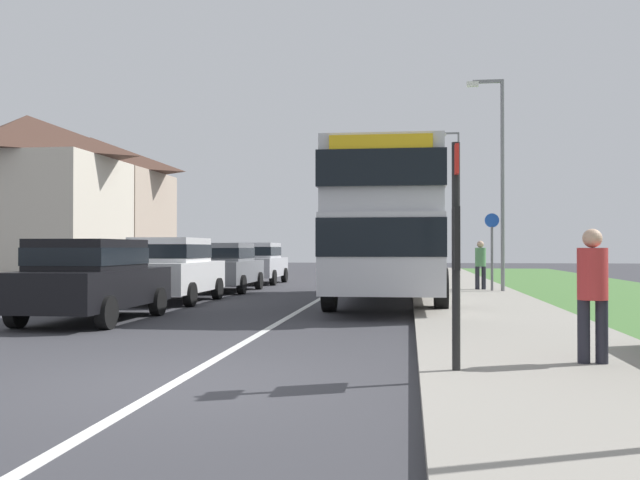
{
  "coord_description": "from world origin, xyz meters",
  "views": [
    {
      "loc": [
        2.49,
        -7.2,
        1.45
      ],
      "look_at": [
        0.78,
        6.29,
        1.6
      ],
      "focal_mm": 39.41,
      "sensor_mm": 36.0,
      "label": 1
    }
  ],
  "objects": [
    {
      "name": "house_terrace_far_side",
      "position": [
        -14.09,
        24.67,
        3.63
      ],
      "size": [
        7.35,
        12.26,
        7.26
      ],
      "color": "beige",
      "rests_on": "ground_plane"
    },
    {
      "name": "parked_car_black",
      "position": [
        -3.68,
        5.87,
        0.89
      ],
      "size": [
        1.9,
        4.13,
        1.61
      ],
      "color": "black",
      "rests_on": "ground_plane"
    },
    {
      "name": "pavement_near_side",
      "position": [
        4.2,
        6.0,
        0.06
      ],
      "size": [
        3.2,
        68.0,
        0.12
      ],
      "primitive_type": "cube",
      "color": "gray",
      "rests_on": "ground_plane"
    },
    {
      "name": "pedestrian_at_stop",
      "position": [
        4.59,
        1.21,
        0.98
      ],
      "size": [
        0.34,
        0.34,
        1.67
      ],
      "color": "#23232D",
      "rests_on": "ground_plane"
    },
    {
      "name": "ground_plane",
      "position": [
        0.0,
        0.0,
        0.0
      ],
      "size": [
        120.0,
        120.0,
        0.0
      ],
      "primitive_type": "plane",
      "color": "#38383D"
    },
    {
      "name": "cycle_route_sign",
      "position": [
        5.06,
        15.12,
        1.43
      ],
      "size": [
        0.44,
        0.08,
        2.52
      ],
      "color": "slate",
      "rests_on": "ground_plane"
    },
    {
      "name": "street_lamp_mid",
      "position": [
        5.25,
        14.9,
        3.86
      ],
      "size": [
        1.14,
        0.2,
        6.64
      ],
      "color": "slate",
      "rests_on": "ground_plane"
    },
    {
      "name": "parked_car_white",
      "position": [
        -3.71,
        10.69,
        0.93
      ],
      "size": [
        1.93,
        3.98,
        1.71
      ],
      "color": "silver",
      "rests_on": "ground_plane"
    },
    {
      "name": "double_decker_bus",
      "position": [
        1.95,
        11.44,
        2.14
      ],
      "size": [
        2.8,
        10.3,
        3.7
      ],
      "color": "#BCBCC1",
      "rests_on": "ground_plane"
    },
    {
      "name": "parked_car_grey",
      "position": [
        -3.57,
        15.39,
        0.88
      ],
      "size": [
        1.97,
        4.08,
        1.6
      ],
      "color": "slate",
      "rests_on": "ground_plane"
    },
    {
      "name": "pedestrian_walking_away",
      "position": [
        4.77,
        15.68,
        0.98
      ],
      "size": [
        0.34,
        0.34,
        1.67
      ],
      "color": "#23232D",
      "rests_on": "ground_plane"
    },
    {
      "name": "bus_stop_sign",
      "position": [
        3.0,
        0.57,
        1.54
      ],
      "size": [
        0.09,
        0.52,
        2.6
      ],
      "color": "black",
      "rests_on": "ground_plane"
    },
    {
      "name": "street_lamp_far",
      "position": [
        5.31,
        34.49,
        4.66
      ],
      "size": [
        1.14,
        0.2,
        8.21
      ],
      "color": "slate",
      "rests_on": "ground_plane"
    },
    {
      "name": "lane_marking_centre",
      "position": [
        0.0,
        8.0,
        0.0
      ],
      "size": [
        0.14,
        60.0,
        0.01
      ],
      "primitive_type": "cube",
      "color": "silver",
      "rests_on": "ground_plane"
    },
    {
      "name": "parked_car_silver",
      "position": [
        -3.58,
        20.44,
        0.9
      ],
      "size": [
        2.0,
        4.01,
        1.64
      ],
      "color": "#B7B7BC",
      "rests_on": "ground_plane"
    }
  ]
}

